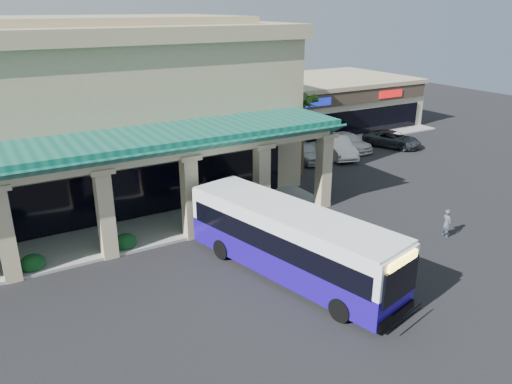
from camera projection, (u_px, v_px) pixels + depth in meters
ground at (290, 263)px, 24.76m from camera, size 110.00×110.00×0.00m
main_building at (48, 111)px, 31.89m from camera, size 30.80×14.80×11.35m
arcade at (86, 196)px, 25.45m from camera, size 30.00×6.20×5.70m
strip_mall at (304, 103)px, 51.83m from camera, size 22.50×12.50×4.90m
palm_0 at (303, 132)px, 36.52m from camera, size 2.40×2.40×6.60m
palm_1 at (291, 128)px, 39.56m from camera, size 2.40×2.40×5.80m
broadleaf_tree at (239, 124)px, 42.82m from camera, size 2.60×2.60×4.81m
transit_bus at (290, 243)px, 23.05m from camera, size 5.44×12.20×3.32m
pedestrian at (447, 223)px, 27.27m from camera, size 0.44×0.62×1.62m
car_silver at (304, 152)px, 40.75m from camera, size 2.30×4.73×1.56m
car_white at (337, 147)px, 41.85m from camera, size 3.18×5.53×1.72m
car_red at (348, 142)px, 43.97m from camera, size 2.33×5.06×1.43m
car_gray at (392, 139)px, 44.88m from camera, size 4.22×5.63×1.42m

